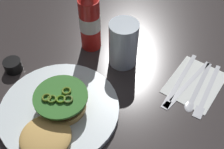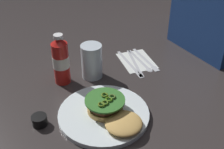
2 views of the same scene
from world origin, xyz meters
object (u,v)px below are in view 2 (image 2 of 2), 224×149
dinner_plate (104,114)px  butter_knife (131,65)px  napkin (137,61)px  ketchup_bottle (61,61)px  steak_knife (136,64)px  spoon_utensil (143,63)px  condiment_cup (39,120)px  burger_sandwich (112,111)px  water_glass (92,61)px  fork_utensil (147,61)px

dinner_plate → butter_knife: dinner_plate is taller
napkin → ketchup_bottle: bearing=-94.6°
steak_knife → spoon_utensil: bearing=72.7°
dinner_plate → condiment_cup: 0.20m
condiment_cup → napkin: (-0.15, 0.48, -0.01)m
burger_sandwich → water_glass: (-0.25, 0.07, 0.03)m
dinner_plate → ketchup_bottle: (-0.25, -0.03, 0.08)m
burger_sandwich → ketchup_bottle: size_ratio=1.09×
ketchup_bottle → steak_knife: bearing=80.9°
napkin → fork_utensil: 0.04m
water_glass → spoon_utensil: size_ratio=0.71×
dinner_plate → fork_utensil: (-0.19, 0.32, -0.00)m
burger_sandwich → condiment_cup: 0.23m
burger_sandwich → spoon_utensil: burger_sandwich is taller
ketchup_bottle → dinner_plate: bearing=7.6°
condiment_cup → fork_utensil: 0.53m
burger_sandwich → water_glass: size_ratio=1.60×
burger_sandwich → spoon_utensil: size_ratio=1.13×
burger_sandwich → condiment_cup: bearing=-116.6°
burger_sandwich → ketchup_bottle: ketchup_bottle is taller
dinner_plate → ketchup_bottle: bearing=-172.4°
condiment_cup → butter_knife: bearing=106.7°
burger_sandwich → steak_knife: bearing=131.7°
butter_knife → fork_utensil: size_ratio=1.11×
dinner_plate → burger_sandwich: bearing=22.6°
spoon_utensil → steak_knife: bearing=-107.3°
burger_sandwich → fork_utensil: bearing=125.6°
burger_sandwich → ketchup_bottle: bearing=-170.7°
burger_sandwich → butter_knife: burger_sandwich is taller
ketchup_bottle → steak_knife: size_ratio=0.95×
dinner_plate → ketchup_bottle: size_ratio=1.50×
napkin → steak_knife: bearing=-43.5°
condiment_cup → spoon_utensil: condiment_cup is taller
ketchup_bottle → fork_utensil: size_ratio=0.98×
ketchup_bottle → fork_utensil: 0.37m
condiment_cup → napkin: 0.50m
burger_sandwich → butter_knife: bearing=134.5°
napkin → steak_knife: 0.03m
water_glass → butter_knife: water_glass is taller
condiment_cup → spoon_utensil: bearing=103.6°
napkin → spoon_utensil: bearing=15.6°
spoon_utensil → burger_sandwich: bearing=-52.6°
condiment_cup → ketchup_bottle: bearing=138.4°
fork_utensil → condiment_cup: bearing=-76.6°
dinner_plate → water_glass: (-0.22, 0.08, 0.06)m
water_glass → spoon_utensil: (0.03, 0.22, -0.06)m
dinner_plate → water_glass: water_glass is taller
napkin → steak_knife: steak_knife is taller
ketchup_bottle → water_glass: (0.02, 0.11, -0.02)m
steak_knife → fork_utensil: same height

